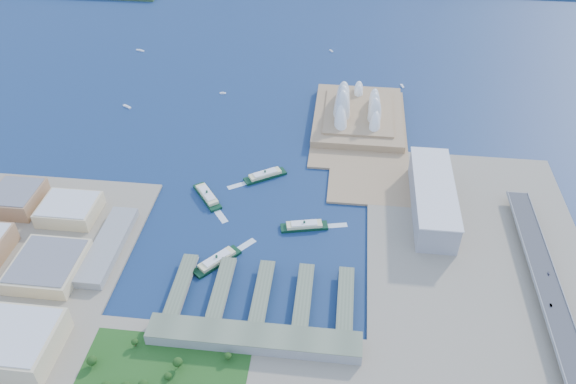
# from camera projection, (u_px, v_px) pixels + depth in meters

# --- Properties ---
(ground) EXTENTS (3000.00, 3000.00, 0.00)m
(ground) POSITION_uv_depth(u_px,v_px,m) (260.00, 244.00, 632.07)
(ground) COLOR #10234E
(ground) RESTS_ON ground
(west_land) EXTENTS (220.00, 390.00, 3.00)m
(west_land) POSITION_uv_depth(u_px,v_px,m) (2.00, 295.00, 571.63)
(west_land) COLOR gray
(west_land) RESTS_ON ground
(east_land) EXTENTS (240.00, 500.00, 3.00)m
(east_land) POSITION_uv_depth(u_px,v_px,m) (486.00, 295.00, 571.00)
(east_land) COLOR gray
(east_land) RESTS_ON ground
(peninsula) EXTENTS (135.00, 220.00, 3.00)m
(peninsula) POSITION_uv_depth(u_px,v_px,m) (359.00, 127.00, 823.80)
(peninsula) COLOR #9C7C55
(peninsula) RESTS_ON ground
(opera_house) EXTENTS (134.00, 180.00, 58.00)m
(opera_house) POSITION_uv_depth(u_px,v_px,m) (359.00, 102.00, 820.59)
(opera_house) COLOR white
(opera_house) RESTS_ON peninsula
(toaster_building) EXTENTS (45.00, 155.00, 35.00)m
(toaster_building) POSITION_uv_depth(u_px,v_px,m) (433.00, 198.00, 664.25)
(toaster_building) COLOR gray
(toaster_building) RESTS_ON east_land
(expressway) EXTENTS (26.00, 340.00, 11.85)m
(expressway) POSITION_uv_depth(u_px,v_px,m) (551.00, 303.00, 553.28)
(expressway) COLOR gray
(expressway) RESTS_ON east_land
(west_buildings) EXTENTS (200.00, 280.00, 27.00)m
(west_buildings) POSITION_uv_depth(u_px,v_px,m) (15.00, 260.00, 589.51)
(west_buildings) COLOR #9C724E
(west_buildings) RESTS_ON west_land
(ferry_wharves) EXTENTS (184.00, 90.00, 9.30)m
(ferry_wharves) POSITION_uv_depth(u_px,v_px,m) (263.00, 293.00, 569.61)
(ferry_wharves) COLOR #5C664D
(ferry_wharves) RESTS_ON ground
(terminal_building) EXTENTS (200.00, 28.00, 12.00)m
(terminal_building) POSITION_uv_depth(u_px,v_px,m) (254.00, 338.00, 520.16)
(terminal_building) COLOR gray
(terminal_building) RESTS_ON south_land
(park) EXTENTS (150.00, 110.00, 16.00)m
(park) POSITION_uv_depth(u_px,v_px,m) (158.00, 381.00, 482.79)
(park) COLOR #194714
(park) RESTS_ON south_land
(ferry_a) EXTENTS (46.04, 55.23, 10.92)m
(ferry_a) POSITION_uv_depth(u_px,v_px,m) (207.00, 194.00, 693.30)
(ferry_a) COLOR black
(ferry_a) RESTS_ON ground
(ferry_b) EXTENTS (55.26, 42.82, 10.69)m
(ferry_b) POSITION_uv_depth(u_px,v_px,m) (265.00, 174.00, 726.63)
(ferry_b) COLOR black
(ferry_b) RESTS_ON ground
(ferry_c) EXTENTS (48.34, 53.48, 10.89)m
(ferry_c) POSITION_uv_depth(u_px,v_px,m) (217.00, 259.00, 605.49)
(ferry_c) COLOR black
(ferry_c) RESTS_ON ground
(ferry_d) EXTENTS (56.62, 25.70, 10.38)m
(ferry_d) POSITION_uv_depth(u_px,v_px,m) (304.00, 224.00, 649.93)
(ferry_d) COLOR black
(ferry_d) RESTS_ON ground
(boat_a) EXTENTS (15.29, 11.29, 2.99)m
(boat_a) POSITION_uv_depth(u_px,v_px,m) (127.00, 106.00, 870.67)
(boat_a) COLOR white
(boat_a) RESTS_ON ground
(boat_b) EXTENTS (9.98, 4.24, 2.62)m
(boat_b) POSITION_uv_depth(u_px,v_px,m) (223.00, 93.00, 904.84)
(boat_b) COLOR white
(boat_b) RESTS_ON ground
(boat_c) EXTENTS (6.32, 12.34, 2.67)m
(boat_c) POSITION_uv_depth(u_px,v_px,m) (402.00, 86.00, 923.73)
(boat_c) COLOR white
(boat_c) RESTS_ON ground
(boat_d) EXTENTS (16.11, 8.12, 2.67)m
(boat_d) POSITION_uv_depth(u_px,v_px,m) (140.00, 50.00, 1032.20)
(boat_d) COLOR white
(boat_d) RESTS_ON ground
(boat_e) EXTENTS (7.69, 9.86, 2.38)m
(boat_e) POSITION_uv_depth(u_px,v_px,m) (331.00, 51.00, 1030.87)
(boat_e) COLOR white
(boat_e) RESTS_ON ground
(car_b) EXTENTS (1.41, 4.03, 1.33)m
(car_b) POSITION_uv_depth(u_px,v_px,m) (551.00, 305.00, 543.00)
(car_b) COLOR slate
(car_b) RESTS_ON expressway
(car_c) EXTENTS (1.75, 4.32, 1.25)m
(car_c) POSITION_uv_depth(u_px,v_px,m) (549.00, 274.00, 575.08)
(car_c) COLOR slate
(car_c) RESTS_ON expressway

